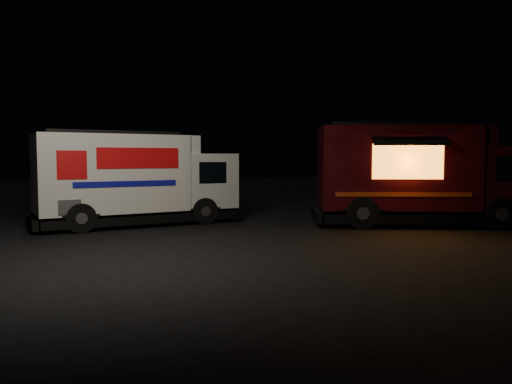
% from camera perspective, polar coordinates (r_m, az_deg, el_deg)
% --- Properties ---
extents(ground, '(80.00, 80.00, 0.00)m').
position_cam_1_polar(ground, '(14.05, -5.10, -5.22)').
color(ground, black).
rests_on(ground, ground).
extents(white_truck, '(7.15, 4.35, 3.07)m').
position_cam_1_polar(white_truck, '(17.08, -13.28, 1.50)').
color(white_truck, silver).
rests_on(white_truck, ground).
extents(red_truck, '(7.64, 4.23, 3.36)m').
position_cam_1_polar(red_truck, '(17.49, 18.52, 1.94)').
color(red_truck, '#3C0B12').
rests_on(red_truck, ground).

